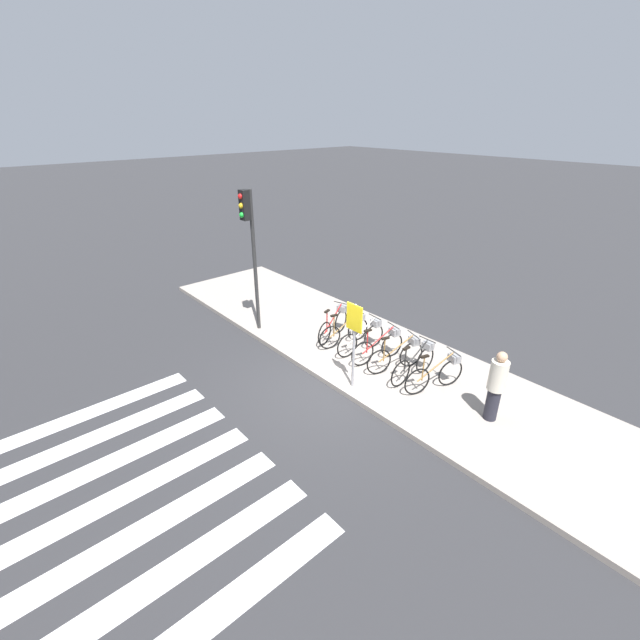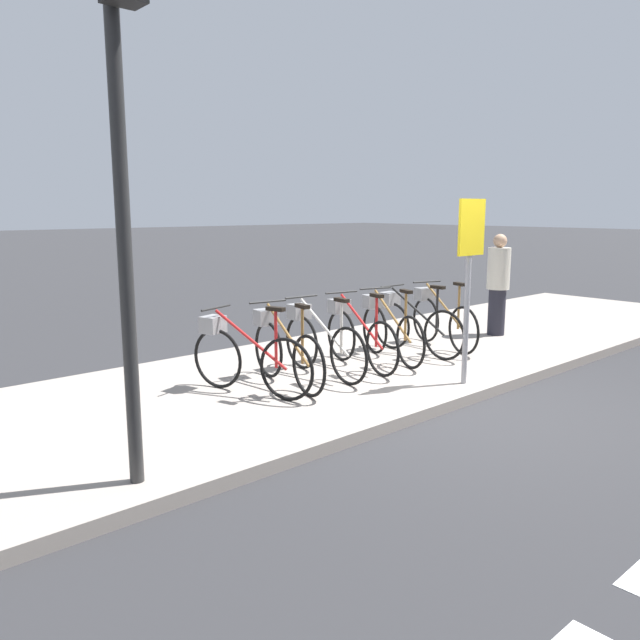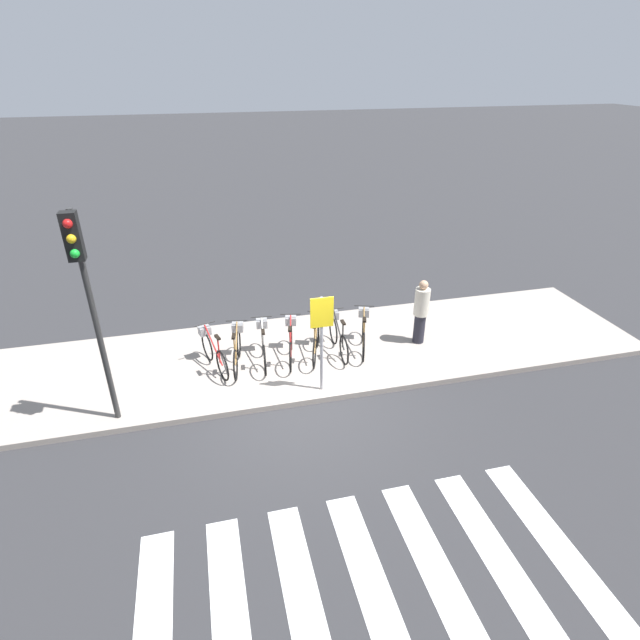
% 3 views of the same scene
% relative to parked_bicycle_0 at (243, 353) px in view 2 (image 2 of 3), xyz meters
% --- Properties ---
extents(ground_plane, '(120.00, 120.00, 0.00)m').
position_rel_parked_bicycle_0_xyz_m(ground_plane, '(1.66, -1.64, -0.55)').
color(ground_plane, '#2D2D30').
extents(sidewalk, '(16.22, 3.54, 0.12)m').
position_rel_parked_bicycle_0_xyz_m(sidewalk, '(1.66, 0.13, -0.49)').
color(sidewalk, '#9E9389').
rests_on(sidewalk, ground_plane).
extents(parked_bicycle_0, '(0.60, 1.49, 0.95)m').
position_rel_parked_bicycle_0_xyz_m(parked_bicycle_0, '(0.00, 0.00, 0.00)').
color(parked_bicycle_0, black).
rests_on(parked_bicycle_0, sidewalk).
extents(parked_bicycle_1, '(0.46, 1.53, 0.95)m').
position_rel_parked_bicycle_0_xyz_m(parked_bicycle_1, '(0.51, -0.03, 0.00)').
color(parked_bicycle_1, black).
rests_on(parked_bicycle_1, sidewalk).
extents(parked_bicycle_2, '(0.46, 1.55, 0.95)m').
position_rel_parked_bicycle_0_xyz_m(parked_bicycle_2, '(1.08, 0.02, 0.00)').
color(parked_bicycle_2, black).
rests_on(parked_bicycle_2, sidewalk).
extents(parked_bicycle_3, '(0.50, 1.52, 0.95)m').
position_rel_parked_bicycle_0_xyz_m(parked_bicycle_3, '(1.68, 0.00, 0.00)').
color(parked_bicycle_3, black).
rests_on(parked_bicycle_3, sidewalk).
extents(parked_bicycle_4, '(0.62, 1.48, 0.95)m').
position_rel_parked_bicycle_0_xyz_m(parked_bicycle_4, '(2.26, 0.00, 0.00)').
color(parked_bicycle_4, black).
rests_on(parked_bicycle_4, sidewalk).
extents(parked_bicycle_5, '(0.46, 1.55, 0.95)m').
position_rel_parked_bicycle_0_xyz_m(parked_bicycle_5, '(2.75, 0.02, 0.00)').
color(parked_bicycle_5, black).
rests_on(parked_bicycle_5, sidewalk).
extents(parked_bicycle_6, '(0.61, 1.49, 0.95)m').
position_rel_parked_bicycle_0_xyz_m(parked_bicycle_6, '(3.36, 0.01, 0.00)').
color(parked_bicycle_6, black).
rests_on(parked_bicycle_6, sidewalk).
extents(pedestrian, '(0.34, 0.34, 1.55)m').
position_rel_parked_bicycle_0_xyz_m(pedestrian, '(4.69, -0.05, 0.38)').
color(pedestrian, '#23232D').
rests_on(pedestrian, sidewalk).
extents(traffic_light, '(0.24, 0.40, 3.90)m').
position_rel_parked_bicycle_0_xyz_m(traffic_light, '(-1.83, -1.39, 2.36)').
color(traffic_light, '#2D2D2D').
rests_on(traffic_light, sidewalk).
extents(sign_post, '(0.44, 0.07, 2.03)m').
position_rel_parked_bicycle_0_xyz_m(sign_post, '(2.04, -1.35, 0.96)').
color(sign_post, '#99999E').
rests_on(sign_post, sidewalk).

